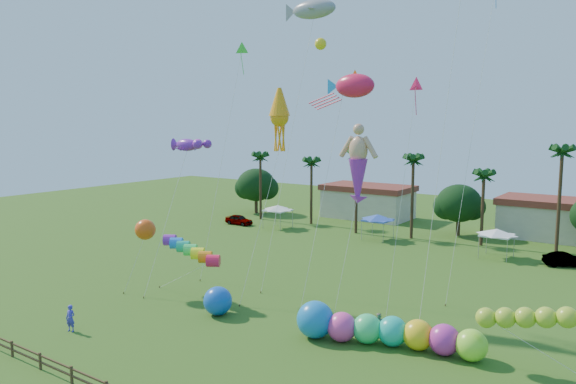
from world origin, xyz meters
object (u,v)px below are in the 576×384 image
Objects in this scene: spectator_b at (379,325)px; car_b at (566,260)px; spectator_a at (70,318)px; blue_ball at (218,301)px; caterpillar_inflatable at (381,330)px; car_a at (239,220)px.

car_b is at bearing 122.84° from spectator_b.
spectator_a is at bearing 121.09° from car_b.
spectator_a is at bearing -125.90° from blue_ball.
car_b is 1.94× the size of blue_ball.
caterpillar_inflatable reaches higher than car_b.
car_b is (40.26, 1.46, -0.01)m from car_a.
spectator_b is at bearing 106.21° from caterpillar_inflatable.
car_b is 27.64m from spectator_b.
spectator_b is 0.75× the size of blue_ball.
spectator_a is 10.05m from blue_ball.
spectator_a is 0.15× the size of caterpillar_inflatable.
car_b is 2.59× the size of spectator_b.
spectator_a is 20.61m from spectator_b.
spectator_a is (-24.28, -37.88, 0.24)m from car_b.
blue_ball is at bearing 173.25° from caterpillar_inflatable.
spectator_b is 0.13× the size of caterpillar_inflatable.
blue_ball is at bearing 122.02° from car_b.
spectator_a is 20.61m from caterpillar_inflatable.
car_a is at bearing -169.84° from spectator_b.
blue_ball reaches higher than car_a.
caterpillar_inflatable is at bearing 9.82° from spectator_a.
car_a is at bearing 127.54° from caterpillar_inflatable.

